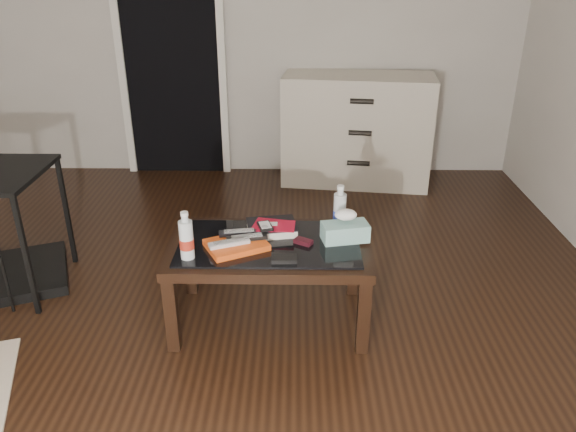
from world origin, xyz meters
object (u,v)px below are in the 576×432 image
(water_bottle_left, at_px, (186,235))
(water_bottle_right, at_px, (340,207))
(tissue_box, at_px, (345,232))
(coffee_table, at_px, (269,253))
(textbook, at_px, (272,228))
(dresser, at_px, (357,130))

(water_bottle_left, relative_size, water_bottle_right, 1.00)
(tissue_box, bearing_deg, water_bottle_right, 86.21)
(coffee_table, bearing_deg, water_bottle_left, -156.56)
(coffee_table, relative_size, water_bottle_left, 4.20)
(textbook, xyz_separation_m, water_bottle_left, (-0.39, -0.28, 0.10))
(textbook, bearing_deg, dresser, 61.72)
(dresser, relative_size, water_bottle_left, 5.26)
(textbook, relative_size, water_bottle_right, 1.05)
(water_bottle_left, bearing_deg, textbook, 35.74)
(water_bottle_left, xyz_separation_m, water_bottle_right, (0.74, 0.33, 0.00))
(water_bottle_left, bearing_deg, dresser, 65.17)
(water_bottle_left, bearing_deg, coffee_table, 23.44)
(dresser, height_order, water_bottle_left, dresser)
(textbook, distance_m, tissue_box, 0.38)
(textbook, bearing_deg, coffee_table, -104.89)
(water_bottle_right, bearing_deg, dresser, 81.65)
(coffee_table, relative_size, textbook, 4.00)
(water_bottle_left, height_order, water_bottle_right, same)
(textbook, bearing_deg, water_bottle_left, -154.41)
(coffee_table, distance_m, water_bottle_left, 0.45)
(water_bottle_right, bearing_deg, textbook, -171.20)
(dresser, bearing_deg, tissue_box, -90.19)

